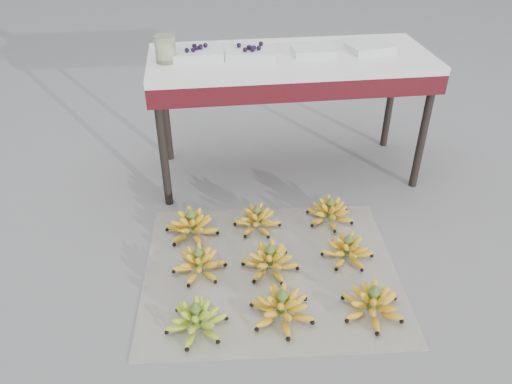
{
  "coord_description": "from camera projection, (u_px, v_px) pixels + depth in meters",
  "views": [
    {
      "loc": [
        -0.43,
        -1.87,
        1.72
      ],
      "look_at": [
        -0.15,
        0.26,
        0.28
      ],
      "focal_mm": 35.0,
      "sensor_mm": 36.0,
      "label": 1
    }
  ],
  "objects": [
    {
      "name": "vendor_table",
      "position": [
        290.0,
        70.0,
        2.91
      ],
      "size": [
        1.63,
        0.65,
        0.78
      ],
      "color": "black",
      "rests_on": "ground"
    },
    {
      "name": "bunch_back_right",
      "position": [
        330.0,
        212.0,
        2.81
      ],
      "size": [
        0.3,
        0.3,
        0.16
      ],
      "rotation": [
        0.0,
        0.0,
        0.12
      ],
      "color": "yellow",
      "rests_on": "newspaper_mat"
    },
    {
      "name": "tray_left",
      "position": [
        251.0,
        53.0,
        2.81
      ],
      "size": [
        0.3,
        0.23,
        0.07
      ],
      "color": "silver",
      "rests_on": "vendor_table"
    },
    {
      "name": "bunch_front_right",
      "position": [
        372.0,
        303.0,
        2.23
      ],
      "size": [
        0.3,
        0.3,
        0.17
      ],
      "rotation": [
        0.0,
        0.0,
        -0.07
      ],
      "color": "yellow",
      "rests_on": "newspaper_mat"
    },
    {
      "name": "bunch_mid_center",
      "position": [
        270.0,
        260.0,
        2.47
      ],
      "size": [
        0.34,
        0.34,
        0.17
      ],
      "rotation": [
        0.0,
        0.0,
        -0.29
      ],
      "color": "yellow",
      "rests_on": "newspaper_mat"
    },
    {
      "name": "bunch_back_center",
      "position": [
        257.0,
        219.0,
        2.75
      ],
      "size": [
        0.3,
        0.3,
        0.16
      ],
      "rotation": [
        0.0,
        0.0,
        -0.2
      ],
      "color": "yellow",
      "rests_on": "newspaper_mat"
    },
    {
      "name": "ground",
      "position": [
        292.0,
        264.0,
        2.54
      ],
      "size": [
        60.0,
        60.0,
        0.0
      ],
      "primitive_type": "plane",
      "color": "slate",
      "rests_on": "ground"
    },
    {
      "name": "bunch_front_left",
      "position": [
        196.0,
        319.0,
        2.15
      ],
      "size": [
        0.28,
        0.28,
        0.16
      ],
      "rotation": [
        0.0,
        0.0,
        -0.04
      ],
      "color": "#6DA121",
      "rests_on": "newspaper_mat"
    },
    {
      "name": "glass_jar",
      "position": [
        165.0,
        49.0,
        2.72
      ],
      "size": [
        0.13,
        0.13,
        0.14
      ],
      "primitive_type": "cylinder",
      "rotation": [
        0.0,
        0.0,
        0.16
      ],
      "color": "beige",
      "rests_on": "vendor_table"
    },
    {
      "name": "bunch_front_center",
      "position": [
        282.0,
        307.0,
        2.2
      ],
      "size": [
        0.34,
        0.34,
        0.18
      ],
      "rotation": [
        0.0,
        0.0,
        0.18
      ],
      "color": "yellow",
      "rests_on": "newspaper_mat"
    },
    {
      "name": "bunch_back_left",
      "position": [
        192.0,
        226.0,
        2.7
      ],
      "size": [
        0.38,
        0.38,
        0.17
      ],
      "rotation": [
        0.0,
        0.0,
        -0.42
      ],
      "color": "yellow",
      "rests_on": "newspaper_mat"
    },
    {
      "name": "tray_far_right",
      "position": [
        370.0,
        48.0,
        2.9
      ],
      "size": [
        0.28,
        0.23,
        0.04
      ],
      "color": "silver",
      "rests_on": "vendor_table"
    },
    {
      "name": "bunch_mid_right",
      "position": [
        348.0,
        250.0,
        2.54
      ],
      "size": [
        0.34,
        0.34,
        0.16
      ],
      "rotation": [
        0.0,
        0.0,
        -0.43
      ],
      "color": "yellow",
      "rests_on": "newspaper_mat"
    },
    {
      "name": "bunch_mid_left",
      "position": [
        199.0,
        263.0,
        2.46
      ],
      "size": [
        0.28,
        0.28,
        0.16
      ],
      "rotation": [
        0.0,
        0.0,
        0.06
      ],
      "color": "yellow",
      "rests_on": "newspaper_mat"
    },
    {
      "name": "tray_far_left",
      "position": [
        198.0,
        53.0,
        2.81
      ],
      "size": [
        0.28,
        0.2,
        0.07
      ],
      "color": "silver",
      "rests_on": "vendor_table"
    },
    {
      "name": "newspaper_mat",
      "position": [
        271.0,
        270.0,
        2.49
      ],
      "size": [
        1.32,
        1.14,
        0.01
      ],
      "primitive_type": "cube",
      "rotation": [
        0.0,
        0.0,
        -0.07
      ],
      "color": "silver",
      "rests_on": "ground"
    },
    {
      "name": "tray_right",
      "position": [
        313.0,
        51.0,
        2.86
      ],
      "size": [
        0.24,
        0.17,
        0.04
      ],
      "color": "silver",
      "rests_on": "vendor_table"
    }
  ]
}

